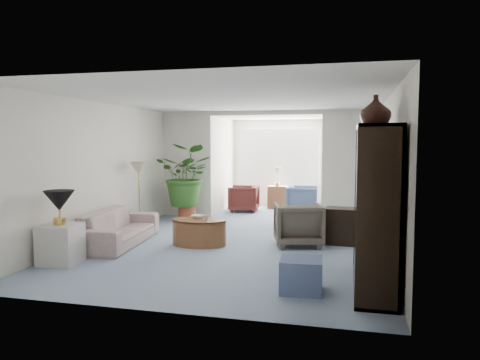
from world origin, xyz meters
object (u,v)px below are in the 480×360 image
(sunroom_chair_maroon, at_px, (244,198))
(sunroom_table, at_px, (277,197))
(ottoman, at_px, (301,275))
(side_table_dark, at_px, (340,226))
(cabinet_urn, at_px, (376,111))
(table_lamp, at_px, (59,201))
(sunroom_chair_blue, at_px, (302,200))
(coffee_table, at_px, (199,232))
(wingback_chair, at_px, (298,224))
(plant_pot, at_px, (187,213))
(framed_picture, at_px, (387,147))
(sofa, at_px, (119,227))
(entertainment_cabinet, at_px, (375,208))
(floor_lamp, at_px, (139,168))
(coffee_bowl, at_px, (198,217))
(end_table, at_px, (61,244))
(coffee_cup, at_px, (206,218))

(sunroom_chair_maroon, bearing_deg, sunroom_table, 131.31)
(ottoman, distance_m, sunroom_table, 6.85)
(side_table_dark, bearing_deg, cabinet_urn, -76.14)
(ottoman, bearing_deg, table_lamp, 173.37)
(sunroom_chair_blue, relative_size, sunroom_table, 1.27)
(coffee_table, distance_m, cabinet_urn, 3.63)
(wingback_chair, bearing_deg, sunroom_table, -90.80)
(table_lamp, bearing_deg, sunroom_chair_maroon, 75.27)
(sunroom_chair_blue, xyz_separation_m, sunroom_table, (-0.75, 0.75, -0.05))
(plant_pot, bearing_deg, sunroom_chair_blue, 31.80)
(framed_picture, relative_size, cabinet_urn, 1.21)
(framed_picture, relative_size, coffee_table, 0.53)
(sofa, height_order, entertainment_cabinet, entertainment_cabinet)
(sofa, xyz_separation_m, cabinet_urn, (4.21, -0.90, 1.89))
(plant_pot, relative_size, sunroom_table, 0.66)
(wingback_chair, relative_size, entertainment_cabinet, 0.41)
(table_lamp, bearing_deg, floor_lamp, 91.50)
(coffee_bowl, bearing_deg, sunroom_table, 81.62)
(side_table_dark, height_order, sunroom_chair_maroon, sunroom_chair_maroon)
(entertainment_cabinet, bearing_deg, wingback_chair, 119.33)
(side_table_dark, bearing_deg, end_table, -149.66)
(floor_lamp, distance_m, coffee_cup, 2.29)
(end_table, distance_m, side_table_dark, 4.58)
(ottoman, distance_m, plant_pot, 5.39)
(coffee_cup, bearing_deg, floor_lamp, 146.59)
(sofa, distance_m, end_table, 1.36)
(table_lamp, bearing_deg, sunroom_chair_blue, 61.92)
(end_table, xyz_separation_m, entertainment_cabinet, (4.41, -0.05, 0.70))
(framed_picture, height_order, end_table, framed_picture)
(entertainment_cabinet, xyz_separation_m, cabinet_urn, (0.00, 0.50, 1.19))
(sunroom_table, bearing_deg, ottoman, -78.59)
(coffee_bowl, distance_m, coffee_cup, 0.28)
(end_table, relative_size, coffee_bowl, 2.55)
(framed_picture, relative_size, wingback_chair, 0.62)
(end_table, relative_size, cabinet_urn, 1.40)
(sofa, height_order, sunroom_chair_blue, sunroom_chair_blue)
(wingback_chair, relative_size, cabinet_urn, 1.95)
(ottoman, height_order, sunroom_chair_blue, sunroom_chair_blue)
(end_table, distance_m, cabinet_urn, 4.82)
(end_table, bearing_deg, entertainment_cabinet, -0.67)
(coffee_table, bearing_deg, cabinet_urn, -22.59)
(sofa, relative_size, sunroom_table, 3.37)
(floor_lamp, relative_size, sunroom_chair_maroon, 0.49)
(sunroom_table, bearing_deg, sofa, -112.10)
(sunroom_chair_blue, bearing_deg, end_table, 148.23)
(coffee_cup, relative_size, ottoman, 0.20)
(sofa, bearing_deg, cabinet_urn, -107.66)
(end_table, bearing_deg, coffee_bowl, 48.33)
(framed_picture, bearing_deg, sunroom_chair_blue, 112.42)
(end_table, height_order, side_table_dark, side_table_dark)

